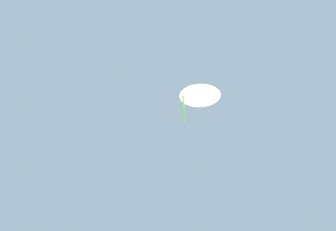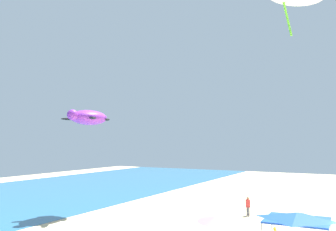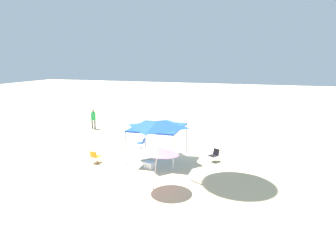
{
  "view_description": "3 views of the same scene",
  "coord_description": "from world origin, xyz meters",
  "px_view_note": "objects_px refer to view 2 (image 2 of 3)",
  "views": [
    {
      "loc": [
        -11.79,
        25.58,
        5.35
      ],
      "look_at": [
        -2.02,
        13.66,
        10.74
      ],
      "focal_mm": 32.51,
      "sensor_mm": 36.0,
      "label": 1
    },
    {
      "loc": [
        -20.85,
        -0.14,
        6.75
      ],
      "look_at": [
        -2.02,
        10.16,
        8.4
      ],
      "focal_mm": 37.22,
      "sensor_mm": 36.0,
      "label": 2
    },
    {
      "loc": [
        -6.09,
        22.05,
        6.73
      ],
      "look_at": [
        0.23,
        3.01,
        3.02
      ],
      "focal_mm": 33.59,
      "sensor_mm": 36.0,
      "label": 3
    }
  ],
  "objects_px": {
    "canopy_tent": "(297,217)",
    "person_kite_handler": "(248,205)",
    "kite_turtle_purple": "(88,117)",
    "beach_umbrella": "(215,219)"
  },
  "relations": [
    {
      "from": "beach_umbrella",
      "to": "person_kite_handler",
      "type": "distance_m",
      "value": 12.09
    },
    {
      "from": "person_kite_handler",
      "to": "kite_turtle_purple",
      "type": "bearing_deg",
      "value": 74.41
    },
    {
      "from": "person_kite_handler",
      "to": "kite_turtle_purple",
      "type": "height_order",
      "value": "kite_turtle_purple"
    },
    {
      "from": "canopy_tent",
      "to": "person_kite_handler",
      "type": "height_order",
      "value": "canopy_tent"
    },
    {
      "from": "beach_umbrella",
      "to": "canopy_tent",
      "type": "bearing_deg",
      "value": -70.03
    },
    {
      "from": "beach_umbrella",
      "to": "kite_turtle_purple",
      "type": "height_order",
      "value": "kite_turtle_purple"
    },
    {
      "from": "kite_turtle_purple",
      "to": "beach_umbrella",
      "type": "bearing_deg",
      "value": 69.56
    },
    {
      "from": "person_kite_handler",
      "to": "kite_turtle_purple",
      "type": "xyz_separation_m",
      "value": [
        -6.65,
        13.48,
        8.1
      ]
    },
    {
      "from": "person_kite_handler",
      "to": "kite_turtle_purple",
      "type": "distance_m",
      "value": 17.07
    },
    {
      "from": "canopy_tent",
      "to": "person_kite_handler",
      "type": "distance_m",
      "value": 11.95
    }
  ]
}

